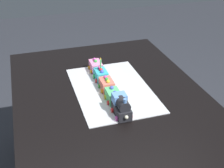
# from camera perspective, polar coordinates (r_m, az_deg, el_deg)

# --- Properties ---
(dining_table) EXTENTS (1.40, 1.00, 0.74)m
(dining_table) POSITION_cam_1_polar(r_m,az_deg,el_deg) (1.66, -0.14, -5.35)
(dining_table) COLOR black
(dining_table) RESTS_ON ground
(cake_board) EXTENTS (0.60, 0.40, 0.00)m
(cake_board) POSITION_cam_1_polar(r_m,az_deg,el_deg) (1.66, 0.00, -0.96)
(cake_board) COLOR silver
(cake_board) RESTS_ON dining_table
(cake_locomotive) EXTENTS (0.14, 0.08, 0.12)m
(cake_locomotive) POSITION_cam_1_polar(r_m,az_deg,el_deg) (1.43, 1.79, -4.20)
(cake_locomotive) COLOR #232328
(cake_locomotive) RESTS_ON cake_board
(cake_car_caboose_mint_green) EXTENTS (0.10, 0.08, 0.07)m
(cake_car_caboose_mint_green) POSITION_cam_1_polar(r_m,az_deg,el_deg) (1.54, 0.24, -2.21)
(cake_car_caboose_mint_green) COLOR #59CC7A
(cake_car_caboose_mint_green) RESTS_ON cake_board
(cake_car_hopper_coral) EXTENTS (0.10, 0.08, 0.07)m
(cake_car_hopper_coral) POSITION_cam_1_polar(r_m,az_deg,el_deg) (1.64, -0.99, -0.11)
(cake_car_hopper_coral) COLOR #F27260
(cake_car_hopper_coral) RESTS_ON cake_board
(cake_car_flatbed_turquoise) EXTENTS (0.10, 0.08, 0.07)m
(cake_car_flatbed_turquoise) POSITION_cam_1_polar(r_m,az_deg,el_deg) (1.74, -2.09, 1.74)
(cake_car_flatbed_turquoise) COLOR #38B7C6
(cake_car_flatbed_turquoise) RESTS_ON cake_board
(cake_car_tanker_bubblegum) EXTENTS (0.10, 0.08, 0.07)m
(cake_car_tanker_bubblegum) POSITION_cam_1_polar(r_m,az_deg,el_deg) (1.84, -3.06, 3.38)
(cake_car_tanker_bubblegum) COLOR pink
(cake_car_tanker_bubblegum) RESTS_ON cake_board
(birthday_candle) EXTENTS (0.01, 0.01, 0.07)m
(birthday_candle) POSITION_cam_1_polar(r_m,az_deg,el_deg) (1.71, -2.14, 3.97)
(birthday_candle) COLOR #66D872
(birthday_candle) RESTS_ON cake_car_flatbed_turquoise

